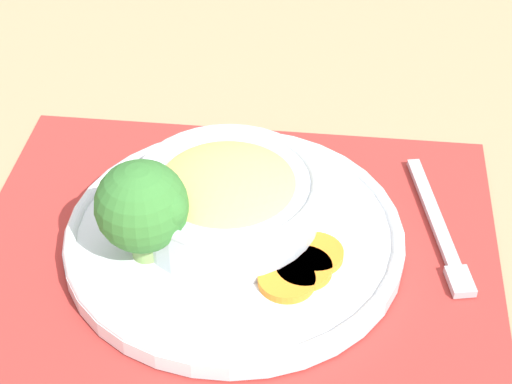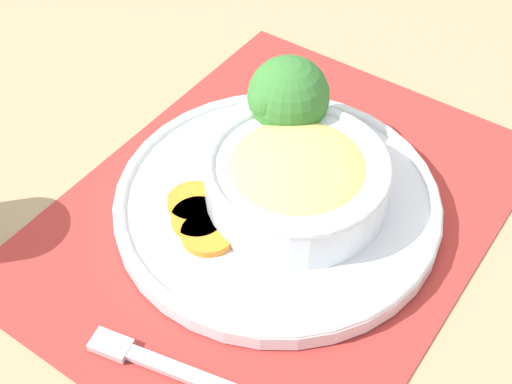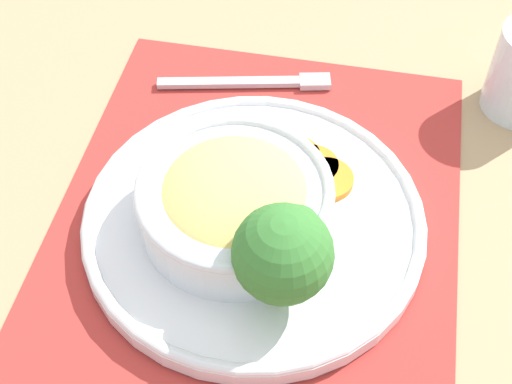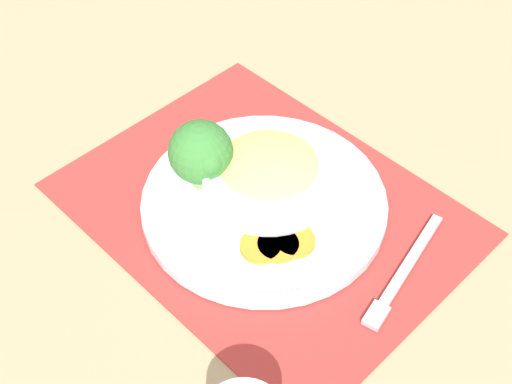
# 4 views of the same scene
# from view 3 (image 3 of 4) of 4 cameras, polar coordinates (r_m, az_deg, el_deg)

# --- Properties ---
(ground_plane) EXTENTS (4.00, 4.00, 0.00)m
(ground_plane) POSITION_cam_3_polar(r_m,az_deg,el_deg) (0.64, -0.17, -3.04)
(ground_plane) COLOR tan
(placemat) EXTENTS (0.51, 0.41, 0.00)m
(placemat) POSITION_cam_3_polar(r_m,az_deg,el_deg) (0.64, -0.17, -2.93)
(placemat) COLOR #B2332D
(placemat) RESTS_ON ground_plane
(plate) EXTENTS (0.30, 0.30, 0.02)m
(plate) POSITION_cam_3_polar(r_m,az_deg,el_deg) (0.63, -0.17, -2.22)
(plate) COLOR silver
(plate) RESTS_ON placemat
(bowl) EXTENTS (0.17, 0.17, 0.06)m
(bowl) POSITION_cam_3_polar(r_m,az_deg,el_deg) (0.60, -1.71, -0.65)
(bowl) COLOR silver
(bowl) RESTS_ON plate
(broccoli_floret) EXTENTS (0.08, 0.08, 0.09)m
(broccoli_floret) POSITION_cam_3_polar(r_m,az_deg,el_deg) (0.54, 2.19, -4.95)
(broccoli_floret) COLOR #84AD5B
(broccoli_floret) RESTS_ON plate
(carrot_slice_near) EXTENTS (0.05, 0.05, 0.01)m
(carrot_slice_near) POSITION_cam_3_polar(r_m,az_deg,el_deg) (0.65, 5.70, 1.01)
(carrot_slice_near) COLOR orange
(carrot_slice_near) RESTS_ON plate
(carrot_slice_middle) EXTENTS (0.05, 0.05, 0.01)m
(carrot_slice_middle) POSITION_cam_3_polar(r_m,az_deg,el_deg) (0.66, 4.53, 2.07)
(carrot_slice_middle) COLOR orange
(carrot_slice_middle) RESTS_ON plate
(carrot_slice_far) EXTENTS (0.05, 0.05, 0.01)m
(carrot_slice_far) POSITION_cam_3_polar(r_m,az_deg,el_deg) (0.66, 3.09, 2.86)
(carrot_slice_far) COLOR orange
(carrot_slice_far) RESTS_ON plate
(fork) EXTENTS (0.04, 0.18, 0.01)m
(fork) POSITION_cam_3_polar(r_m,az_deg,el_deg) (0.76, 0.47, 8.79)
(fork) COLOR #B7B7BC
(fork) RESTS_ON placemat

